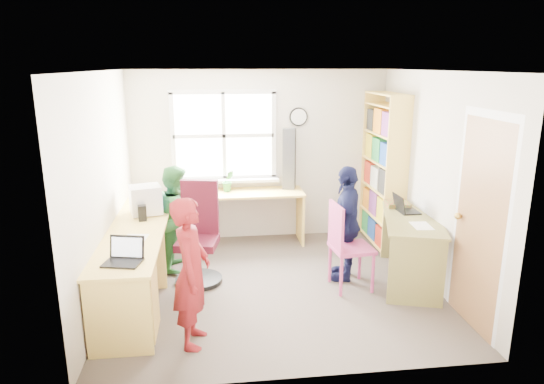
# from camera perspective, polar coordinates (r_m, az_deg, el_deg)

# --- Properties ---
(room) EXTENTS (3.64, 3.44, 2.44)m
(room) POSITION_cam_1_polar(r_m,az_deg,el_deg) (5.35, 0.32, 1.32)
(room) COLOR #4A413A
(room) RESTS_ON ground
(l_desk) EXTENTS (2.38, 2.95, 0.75)m
(l_desk) POSITION_cam_1_polar(r_m,az_deg,el_deg) (5.23, -13.78, -8.26)
(l_desk) COLOR #FFD765
(l_desk) RESTS_ON ground
(right_desk) EXTENTS (0.98, 1.45, 0.77)m
(right_desk) POSITION_cam_1_polar(r_m,az_deg,el_deg) (5.83, 16.08, -4.90)
(right_desk) COLOR olive
(right_desk) RESTS_ON ground
(bookshelf) EXTENTS (0.30, 1.02, 2.10)m
(bookshelf) POSITION_cam_1_polar(r_m,az_deg,el_deg) (6.82, 12.92, 2.04)
(bookshelf) COLOR #FFD765
(bookshelf) RESTS_ON ground
(swivel_chair) EXTENTS (0.64, 0.64, 1.17)m
(swivel_chair) POSITION_cam_1_polar(r_m,az_deg,el_deg) (5.70, -8.60, -5.48)
(swivel_chair) COLOR black
(swivel_chair) RESTS_ON ground
(wooden_chair) EXTENTS (0.47, 0.47, 1.00)m
(wooden_chair) POSITION_cam_1_polar(r_m,az_deg,el_deg) (5.47, 8.65, -5.95)
(wooden_chair) COLOR #D14584
(wooden_chair) RESTS_ON ground
(crt_monitor) EXTENTS (0.42, 0.39, 0.34)m
(crt_monitor) POSITION_cam_1_polar(r_m,az_deg,el_deg) (5.87, -14.65, -0.91)
(crt_monitor) COLOR white
(crt_monitor) RESTS_ON l_desk
(laptop_left) EXTENTS (0.37, 0.33, 0.22)m
(laptop_left) POSITION_cam_1_polar(r_m,az_deg,el_deg) (4.57, -16.98, -7.25)
(laptop_left) COLOR black
(laptop_left) RESTS_ON l_desk
(laptop_right) EXTENTS (0.26, 0.31, 0.21)m
(laptop_right) POSITION_cam_1_polar(r_m,az_deg,el_deg) (5.95, 15.27, -1.79)
(laptop_right) COLOR black
(laptop_right) RESTS_ON right_desk
(speaker_a) EXTENTS (0.11, 0.11, 0.18)m
(speaker_a) POSITION_cam_1_polar(r_m,az_deg,el_deg) (5.66, -15.02, -2.40)
(speaker_a) COLOR black
(speaker_a) RESTS_ON l_desk
(speaker_b) EXTENTS (0.09, 0.09, 0.16)m
(speaker_b) POSITION_cam_1_polar(r_m,az_deg,el_deg) (6.18, -14.77, -1.02)
(speaker_b) COLOR black
(speaker_b) RESTS_ON l_desk
(cd_tower) EXTENTS (0.21, 0.19, 0.86)m
(cd_tower) POSITION_cam_1_polar(r_m,az_deg,el_deg) (6.81, 2.05, 3.91)
(cd_tower) COLOR black
(cd_tower) RESTS_ON l_desk
(game_box) EXTENTS (0.31, 0.31, 0.05)m
(game_box) POSITION_cam_1_polar(r_m,az_deg,el_deg) (6.17, 14.55, -1.37)
(game_box) COLOR red
(game_box) RESTS_ON right_desk
(paper_a) EXTENTS (0.27, 0.35, 0.00)m
(paper_a) POSITION_cam_1_polar(r_m,az_deg,el_deg) (5.10, -15.90, -5.40)
(paper_a) COLOR white
(paper_a) RESTS_ON l_desk
(paper_b) EXTENTS (0.21, 0.29, 0.00)m
(paper_b) POSITION_cam_1_polar(r_m,az_deg,el_deg) (5.50, 17.17, -3.81)
(paper_b) COLOR white
(paper_b) RESTS_ON right_desk
(potted_plant) EXTENTS (0.19, 0.17, 0.30)m
(potted_plant) POSITION_cam_1_polar(r_m,az_deg,el_deg) (6.73, -5.18, 1.31)
(potted_plant) COLOR #2A692D
(potted_plant) RESTS_ON l_desk
(person_red) EXTENTS (0.39, 0.54, 1.37)m
(person_red) POSITION_cam_1_polar(r_m,az_deg,el_deg) (4.39, -9.45, -9.34)
(person_red) COLOR maroon
(person_red) RESTS_ON ground
(person_green) EXTENTS (0.52, 0.65, 1.29)m
(person_green) POSITION_cam_1_polar(r_m,az_deg,el_deg) (6.06, -11.07, -2.96)
(person_green) COLOR #307835
(person_green) RESTS_ON ground
(person_navy) EXTENTS (0.56, 0.86, 1.36)m
(person_navy) POSITION_cam_1_polar(r_m,az_deg,el_deg) (5.70, 8.76, -3.63)
(person_navy) COLOR #14173E
(person_navy) RESTS_ON ground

